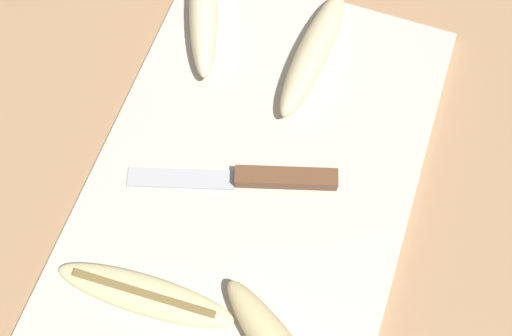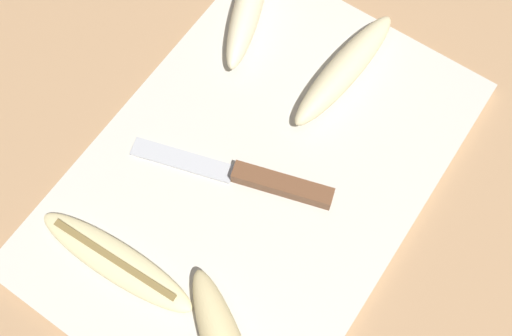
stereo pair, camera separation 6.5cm
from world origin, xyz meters
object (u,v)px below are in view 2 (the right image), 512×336
object	(u,v)px
banana_bright_far	(249,4)
banana_cream_curved	(344,69)
banana_soft_right	(116,261)
knife	(265,182)

from	to	relation	value
banana_bright_far	banana_cream_curved	bearing A→B (deg)	-94.90
banana_bright_far	banana_soft_right	bearing A→B (deg)	-169.03
banana_soft_right	banana_bright_far	xyz separation A→B (m)	(0.34, 0.07, 0.01)
banana_bright_far	knife	bearing A→B (deg)	-141.06
knife	banana_bright_far	world-z (taller)	banana_bright_far
banana_cream_curved	banana_bright_far	world-z (taller)	banana_bright_far
banana_soft_right	banana_cream_curved	xyz separation A→B (m)	(0.32, -0.08, 0.01)
banana_soft_right	banana_cream_curved	distance (m)	0.33
banana_cream_curved	banana_bright_far	xyz separation A→B (m)	(0.01, 0.14, 0.00)
banana_cream_curved	banana_bright_far	size ratio (longest dim) A/B	1.00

